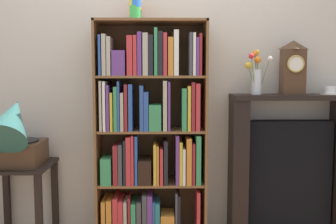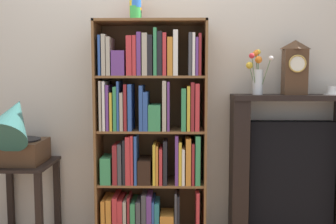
% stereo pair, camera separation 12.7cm
% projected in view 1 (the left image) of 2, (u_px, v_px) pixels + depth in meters
% --- Properties ---
extents(wall_back, '(4.26, 0.08, 2.60)m').
position_uv_depth(wall_back, '(159.00, 72.00, 3.05)').
color(wall_back, beige).
rests_on(wall_back, ground).
extents(bookshelf, '(0.82, 0.30, 1.67)m').
position_uv_depth(bookshelf, '(150.00, 141.00, 2.90)').
color(bookshelf, brown).
rests_on(bookshelf, ground).
extents(cup_stack, '(0.09, 0.09, 0.20)m').
position_uv_depth(cup_stack, '(135.00, 7.00, 2.83)').
color(cup_stack, green).
rests_on(cup_stack, bookshelf).
extents(side_table_left, '(0.44, 0.47, 0.63)m').
position_uv_depth(side_table_left, '(21.00, 187.00, 2.84)').
color(side_table_left, black).
rests_on(side_table_left, ground).
extents(gramophone, '(0.32, 0.54, 0.57)m').
position_uv_depth(gramophone, '(15.00, 133.00, 2.72)').
color(gramophone, '#472D1C').
rests_on(gramophone, side_table_left).
extents(fireplace_mantel, '(0.92, 0.25, 1.13)m').
position_uv_depth(fireplace_mantel, '(289.00, 168.00, 3.00)').
color(fireplace_mantel, black).
rests_on(fireplace_mantel, ground).
extents(mantel_clock, '(0.17, 0.13, 0.40)m').
position_uv_depth(mantel_clock, '(293.00, 67.00, 2.90)').
color(mantel_clock, '#472D1C').
rests_on(mantel_clock, fireplace_mantel).
extents(flower_vase, '(0.18, 0.13, 0.33)m').
position_uv_depth(flower_vase, '(256.00, 74.00, 2.90)').
color(flower_vase, silver).
rests_on(flower_vase, fireplace_mantel).
extents(teacup_with_saucer, '(0.14, 0.14, 0.06)m').
position_uv_depth(teacup_with_saucer, '(330.00, 91.00, 2.93)').
color(teacup_with_saucer, white).
rests_on(teacup_with_saucer, fireplace_mantel).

